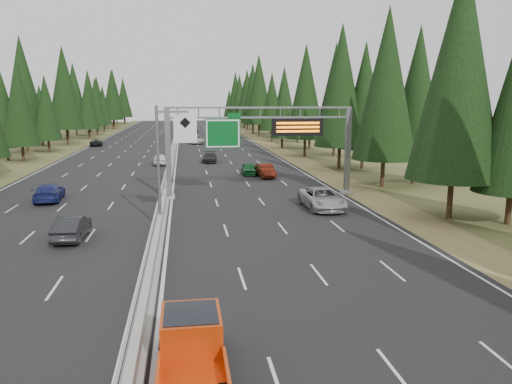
% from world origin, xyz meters
% --- Properties ---
extents(road, '(32.00, 260.00, 0.08)m').
position_xyz_m(road, '(0.00, 80.00, 0.04)').
color(road, black).
rests_on(road, ground).
extents(shoulder_right, '(3.60, 260.00, 0.06)m').
position_xyz_m(shoulder_right, '(17.80, 80.00, 0.03)').
color(shoulder_right, olive).
rests_on(shoulder_right, ground).
extents(shoulder_left, '(3.60, 260.00, 0.06)m').
position_xyz_m(shoulder_left, '(-17.80, 80.00, 0.03)').
color(shoulder_left, '#4B4F25').
rests_on(shoulder_left, ground).
extents(median_barrier, '(0.70, 260.00, 0.85)m').
position_xyz_m(median_barrier, '(0.00, 80.00, 0.41)').
color(median_barrier, gray).
rests_on(median_barrier, road).
extents(sign_gantry, '(16.75, 0.98, 7.80)m').
position_xyz_m(sign_gantry, '(8.92, 34.88, 5.27)').
color(sign_gantry, slate).
rests_on(sign_gantry, road).
extents(hov_sign_pole, '(2.80, 0.50, 8.00)m').
position_xyz_m(hov_sign_pole, '(0.58, 24.97, 4.72)').
color(hov_sign_pole, slate).
rests_on(hov_sign_pole, road).
extents(tree_row_right, '(12.08, 242.14, 18.95)m').
position_xyz_m(tree_row_right, '(21.98, 76.00, 9.45)').
color(tree_row_right, black).
rests_on(tree_row_right, ground).
extents(tree_row_left, '(11.90, 241.53, 18.96)m').
position_xyz_m(tree_row_left, '(-21.97, 74.22, 9.43)').
color(tree_row_left, black).
rests_on(tree_row_left, ground).
extents(silver_minivan, '(2.83, 5.87, 1.61)m').
position_xyz_m(silver_minivan, '(12.24, 29.05, 0.89)').
color(silver_minivan, '#A1A2A5').
rests_on(silver_minivan, road).
extents(red_pickup, '(1.96, 5.48, 1.79)m').
position_xyz_m(red_pickup, '(1.76, 6.44, 1.07)').
color(red_pickup, black).
rests_on(red_pickup, road).
extents(car_ahead_green, '(1.76, 4.04, 1.36)m').
position_xyz_m(car_ahead_green, '(8.97, 47.98, 0.76)').
color(car_ahead_green, '#125225').
rests_on(car_ahead_green, road).
extents(car_ahead_dkred, '(1.82, 4.46, 1.44)m').
position_xyz_m(car_ahead_dkred, '(10.52, 45.81, 0.80)').
color(car_ahead_dkred, '#57180C').
rests_on(car_ahead_dkred, road).
extents(car_ahead_dkgrey, '(2.29, 4.75, 1.33)m').
position_xyz_m(car_ahead_dkgrey, '(5.14, 60.24, 0.75)').
color(car_ahead_dkgrey, black).
rests_on(car_ahead_dkgrey, road).
extents(car_ahead_white, '(3.19, 6.02, 1.61)m').
position_xyz_m(car_ahead_white, '(4.09, 90.95, 0.89)').
color(car_ahead_white, '#B3B3B3').
rests_on(car_ahead_white, road).
extents(car_ahead_far, '(1.87, 4.54, 1.54)m').
position_xyz_m(car_ahead_far, '(4.60, 124.36, 0.85)').
color(car_ahead_far, black).
rests_on(car_ahead_far, road).
extents(car_onc_near, '(1.63, 4.42, 1.45)m').
position_xyz_m(car_onc_near, '(-5.19, 22.78, 0.80)').
color(car_onc_near, black).
rests_on(car_onc_near, road).
extents(car_onc_blue, '(2.51, 5.24, 1.47)m').
position_xyz_m(car_onc_blue, '(-9.63, 35.32, 0.82)').
color(car_onc_blue, navy).
rests_on(car_onc_blue, road).
extents(car_onc_white, '(2.00, 4.41, 1.47)m').
position_xyz_m(car_onc_white, '(-1.50, 58.57, 0.82)').
color(car_onc_white, white).
rests_on(car_onc_white, road).
extents(car_onc_far, '(2.57, 4.78, 1.28)m').
position_xyz_m(car_onc_far, '(-14.50, 88.58, 0.72)').
color(car_onc_far, black).
rests_on(car_onc_far, road).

